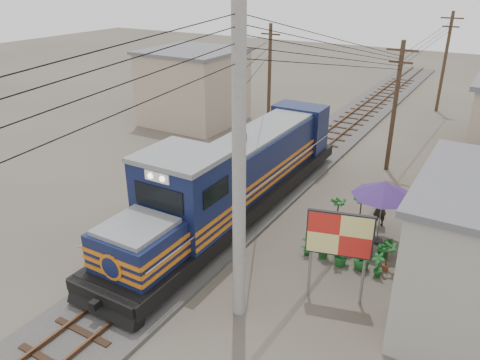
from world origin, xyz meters
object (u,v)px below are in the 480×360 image
Objects in this scene: vendor at (380,208)px; locomotive at (235,179)px; billboard at (339,237)px; market_umbrella at (384,189)px.

locomotive is at bearing -19.00° from vendor.
billboard is 1.12× the size of market_umbrella.
locomotive is 5.61× the size of market_umbrella.
locomotive is 6.87m from billboard.
market_umbrella is (0.26, 4.35, -0.02)m from billboard.
locomotive is 9.68× the size of vendor.
locomotive reaches higher than market_umbrella.
billboard reaches higher than market_umbrella.
locomotive is at bearing 135.25° from billboard.
locomotive is 6.36m from vendor.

